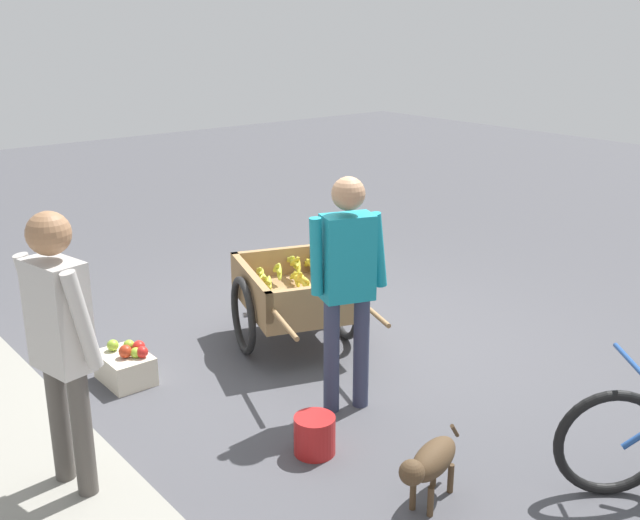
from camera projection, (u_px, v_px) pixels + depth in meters
The scene contains 7 objects.
ground_plane at pixel (337, 346), 6.29m from camera, with size 24.00×24.00×0.00m, color #47474C.
fruit_cart at pixel (294, 295), 6.20m from camera, with size 1.81×1.26×0.71m.
vendor_person at pixel (347, 274), 4.99m from camera, with size 0.30×0.54×1.65m.
dog at pixel (430, 462), 4.16m from camera, with size 0.30×0.65×0.40m.
plastic_bucket at pixel (315, 435), 4.70m from camera, with size 0.26×0.26×0.25m, color #B21E1E.
apple_crate at pixel (126, 366), 5.64m from camera, with size 0.44×0.32×0.32m.
bystander_person at pixel (60, 336), 3.94m from camera, with size 0.51×0.26×1.70m.
Camera 1 is at (-4.39, 3.75, 2.61)m, focal length 42.19 mm.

